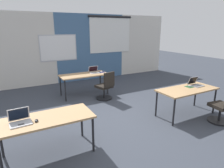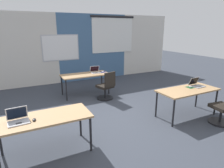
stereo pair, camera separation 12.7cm
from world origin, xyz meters
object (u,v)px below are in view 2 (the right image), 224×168
at_px(laptop_near_left_end, 18,119).
at_px(chair_near_right_end, 224,110).
at_px(desk_near_left, 44,120).
at_px(laptop_far_right, 95,71).
at_px(desk_near_right, 188,92).
at_px(laptop_near_right_end, 197,84).
at_px(mouse_near_left_end, 34,120).
at_px(desk_far_center, 85,76).
at_px(chair_far_right, 106,88).
at_px(mouse_near_right_end, 191,87).
at_px(mouse_far_right, 103,72).

bearing_deg(laptop_near_left_end, chair_near_right_end, -13.74).
distance_m(desk_near_left, laptop_far_right, 3.57).
relative_size(desk_near_right, laptop_near_left_end, 4.62).
xyz_separation_m(desk_near_left, laptop_near_right_end, (3.92, 0.09, 0.11)).
bearing_deg(desk_near_left, desk_near_right, 0.00).
distance_m(laptop_near_left_end, mouse_near_left_end, 0.25).
xyz_separation_m(desk_near_left, desk_near_right, (3.50, 0.00, 0.00)).
bearing_deg(desk_far_center, chair_far_right, -60.23).
height_order(laptop_near_right_end, laptop_far_right, laptop_near_right_end).
height_order(desk_near_left, desk_far_center, same).
bearing_deg(mouse_near_right_end, desk_near_right, -154.20).
distance_m(desk_near_left, laptop_near_right_end, 3.92).
distance_m(desk_far_center, mouse_near_left_end, 3.44).
height_order(chair_far_right, laptop_near_left_end, laptop_near_left_end).
relative_size(mouse_near_right_end, laptop_near_left_end, 0.31).
height_order(desk_near_right, mouse_far_right, mouse_far_right).
distance_m(laptop_near_right_end, mouse_far_right, 3.11).
height_order(desk_far_center, mouse_far_right, mouse_far_right).
xyz_separation_m(chair_far_right, laptop_near_left_end, (-2.58, -2.04, 0.39)).
bearing_deg(laptop_near_right_end, mouse_far_right, 117.22).
bearing_deg(chair_near_right_end, desk_far_center, -51.75).
bearing_deg(laptop_far_right, mouse_near_left_end, -123.44).
bearing_deg(mouse_near_right_end, laptop_near_right_end, -0.38).
relative_size(laptop_far_right, chair_far_right, 0.39).
bearing_deg(mouse_far_right, chair_far_right, -106.52).
bearing_deg(desk_near_left, mouse_far_right, 49.48).
bearing_deg(mouse_near_right_end, desk_far_center, 125.79).
bearing_deg(chair_far_right, mouse_near_right_end, 112.98).
bearing_deg(laptop_near_right_end, chair_near_right_end, -92.98).
xyz_separation_m(laptop_near_right_end, mouse_near_right_end, (-0.22, 0.00, -0.03)).
relative_size(desk_far_center, mouse_far_right, 14.89).
bearing_deg(desk_far_center, desk_near_left, -122.01).
bearing_deg(laptop_near_right_end, laptop_near_left_end, 179.37).
height_order(desk_near_left, mouse_near_left_end, mouse_near_left_end).
height_order(desk_near_left, chair_far_right, chair_far_right).
height_order(desk_near_left, desk_near_right, same).
distance_m(desk_far_center, laptop_near_left_end, 3.53).
bearing_deg(desk_near_left, chair_far_right, 43.21).
relative_size(mouse_far_right, laptop_near_left_end, 0.31).
bearing_deg(desk_far_center, laptop_near_right_end, -51.28).
relative_size(desk_near_right, desk_far_center, 1.00).
xyz_separation_m(desk_far_center, mouse_near_right_end, (1.95, -2.70, 0.08)).
height_order(desk_far_center, laptop_near_right_end, laptop_near_right_end).
height_order(mouse_far_right, laptop_near_left_end, laptop_near_left_end).
bearing_deg(chair_near_right_end, laptop_near_left_end, -2.99).
relative_size(desk_near_left, chair_far_right, 1.74).
distance_m(mouse_near_right_end, laptop_far_right, 3.16).
relative_size(laptop_far_right, mouse_far_right, 3.32).
bearing_deg(desk_near_left, laptop_near_right_end, 1.39).
bearing_deg(desk_near_left, chair_near_right_end, -10.99).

